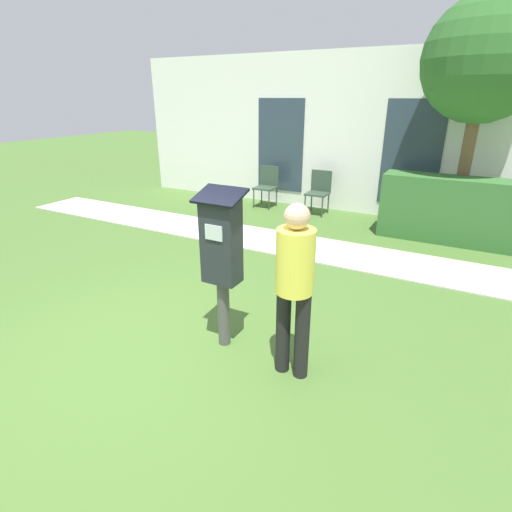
{
  "coord_description": "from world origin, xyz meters",
  "views": [
    {
      "loc": [
        2.51,
        -2.31,
        2.35
      ],
      "look_at": [
        0.98,
        0.53,
        1.05
      ],
      "focal_mm": 28.0,
      "sensor_mm": 36.0,
      "label": 1
    }
  ],
  "objects": [
    {
      "name": "tree",
      "position": [
        2.37,
        5.35,
        2.84
      ],
      "size": [
        1.9,
        1.9,
        3.82
      ],
      "color": "brown",
      "rests_on": "ground"
    },
    {
      "name": "parking_meter",
      "position": [
        0.59,
        0.58,
        1.02
      ],
      "size": [
        0.44,
        0.31,
        1.59
      ],
      "color": "#4C4C4C",
      "rests_on": "ground"
    },
    {
      "name": "ground_plane",
      "position": [
        0.0,
        0.0,
        0.0
      ],
      "size": [
        40.0,
        40.0,
        0.0
      ],
      "primitive_type": "plane",
      "color": "#476B2D"
    },
    {
      "name": "outdoor_chair_middle",
      "position": [
        -0.28,
        5.63,
        0.53
      ],
      "size": [
        0.44,
        0.44,
        0.9
      ],
      "rotation": [
        0.0,
        0.0,
        -0.37
      ],
      "color": "#334738",
      "rests_on": "ground"
    },
    {
      "name": "person_standing",
      "position": [
        1.37,
        0.48,
        0.93
      ],
      "size": [
        0.32,
        0.32,
        1.58
      ],
      "rotation": [
        0.0,
        0.0,
        0.53
      ],
      "color": "black",
      "rests_on": "ground"
    },
    {
      "name": "outdoor_chair_left",
      "position": [
        -1.5,
        5.62,
        0.53
      ],
      "size": [
        0.44,
        0.44,
        0.9
      ],
      "rotation": [
        0.0,
        0.0,
        -0.15
      ],
      "color": "#334738",
      "rests_on": "ground"
    },
    {
      "name": "hedge_row",
      "position": [
        2.28,
        5.03,
        0.55
      ],
      "size": [
        2.24,
        0.6,
        1.1
      ],
      "color": "#33662D",
      "rests_on": "ground"
    },
    {
      "name": "building_facade",
      "position": [
        0.0,
        6.19,
        1.6
      ],
      "size": [
        10.0,
        0.26,
        3.2
      ],
      "color": "white",
      "rests_on": "ground"
    },
    {
      "name": "sidewalk",
      "position": [
        0.0,
        3.54,
        0.01
      ],
      "size": [
        12.0,
        1.1,
        0.02
      ],
      "color": "beige",
      "rests_on": "ground"
    }
  ]
}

